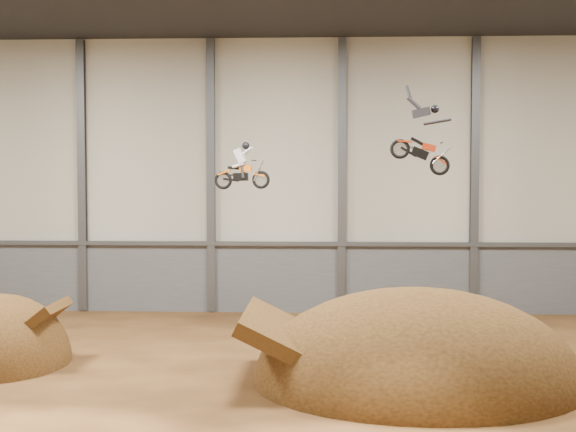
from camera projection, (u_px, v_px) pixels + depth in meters
The scene contains 11 objects.
floor at pixel (250, 390), 26.31m from camera, with size 40.00×40.00×0.00m, color #452812.
back_wall at pixel (276, 176), 40.91m from camera, with size 40.00×0.10×14.00m, color beige.
lower_band_back at pixel (276, 278), 41.08m from camera, with size 39.80×0.18×3.50m, color #5A5D63.
steel_rail at pixel (276, 244), 40.84m from camera, with size 39.80×0.35×0.20m, color #47494F.
steel_column_1 at pixel (82, 176), 41.16m from camera, with size 0.40×0.36×13.90m, color #47494F.
steel_column_2 at pixel (211, 176), 40.86m from camera, with size 0.40×0.36×13.90m, color #47494F.
steel_column_3 at pixel (342, 176), 40.56m from camera, with size 0.40×0.36×13.90m, color #47494F.
steel_column_4 at pixel (475, 176), 40.26m from camera, with size 0.40×0.36×13.90m, color #47494F.
landing_ramp at pixel (416, 382), 27.28m from camera, with size 11.16×9.87×6.44m, color #35200D.
fmx_rider_a at pixel (242, 163), 32.91m from camera, with size 2.31×0.88×2.09m, color orange, non-canonical shape.
fmx_rider_b at pixel (416, 131), 29.16m from camera, with size 3.02×0.86×2.58m, color red, non-canonical shape.
Camera 1 is at (2.43, -25.89, 7.10)m, focal length 50.00 mm.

